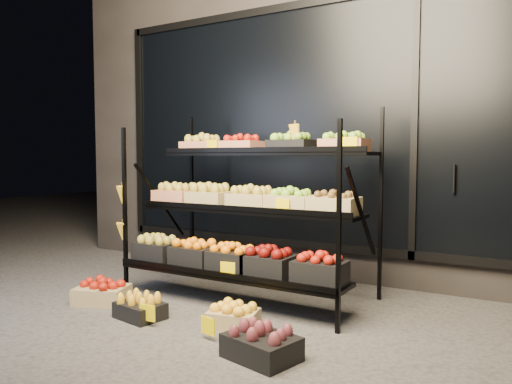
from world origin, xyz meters
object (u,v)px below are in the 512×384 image
Objects in this scene: floor_crate_midright at (233,315)px; display_rack at (245,209)px; floor_crate_left at (102,292)px; floor_crate_midleft at (140,307)px.

display_rack is at bearing 101.83° from floor_crate_midright.
floor_crate_left is 1.24× the size of floor_crate_midright.
floor_crate_left is 1.25× the size of floor_crate_midleft.
floor_crate_left reaches higher than floor_crate_midright.
display_rack is 1.03m from floor_crate_midright.
floor_crate_left is (-0.95, -0.76, -0.69)m from display_rack.
display_rack is 1.20m from floor_crate_midleft.
floor_crate_midright is (1.28, 0.08, -0.01)m from floor_crate_left.
floor_crate_midright is at bearing 25.92° from floor_crate_midleft.
floor_crate_midright is at bearing -64.35° from display_rack.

